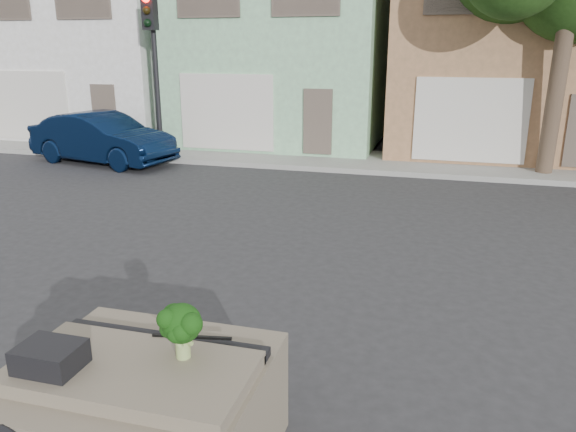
% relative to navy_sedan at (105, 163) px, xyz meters
% --- Properties ---
extents(ground_plane, '(120.00, 120.00, 0.00)m').
position_rel_navy_sedan_xyz_m(ground_plane, '(7.87, -8.46, 0.00)').
color(ground_plane, '#303033').
rests_on(ground_plane, ground).
extents(sidewalk, '(40.00, 3.00, 0.15)m').
position_rel_navy_sedan_xyz_m(sidewalk, '(7.87, 2.04, 0.07)').
color(sidewalk, gray).
rests_on(sidewalk, ground).
extents(townhouse_white, '(7.20, 8.20, 7.55)m').
position_rel_navy_sedan_xyz_m(townhouse_white, '(-3.13, 6.04, 3.77)').
color(townhouse_white, white).
rests_on(townhouse_white, ground).
extents(townhouse_mint, '(7.20, 8.20, 7.55)m').
position_rel_navy_sedan_xyz_m(townhouse_mint, '(4.37, 6.04, 3.77)').
color(townhouse_mint, '#90C89A').
rests_on(townhouse_mint, ground).
extents(townhouse_tan, '(7.20, 8.20, 7.55)m').
position_rel_navy_sedan_xyz_m(townhouse_tan, '(11.87, 6.04, 3.77)').
color(townhouse_tan, '#A1744E').
rests_on(townhouse_tan, ground).
extents(navy_sedan, '(4.96, 2.60, 1.55)m').
position_rel_navy_sedan_xyz_m(navy_sedan, '(0.00, 0.00, 0.00)').
color(navy_sedan, '#071633').
rests_on(navy_sedan, ground).
extents(traffic_signal, '(0.40, 0.40, 5.10)m').
position_rel_navy_sedan_xyz_m(traffic_signal, '(1.37, 1.04, 2.55)').
color(traffic_signal, black).
rests_on(traffic_signal, ground).
extents(tree_near, '(4.40, 4.00, 8.50)m').
position_rel_navy_sedan_xyz_m(tree_near, '(12.87, 1.34, 4.25)').
color(tree_near, '#1F4113').
rests_on(tree_near, ground).
extents(car_dashboard, '(2.00, 1.80, 1.12)m').
position_rel_navy_sedan_xyz_m(car_dashboard, '(7.87, -11.46, 0.56)').
color(car_dashboard, '#726755').
rests_on(car_dashboard, ground).
extents(instrument_hump, '(0.48, 0.38, 0.20)m').
position_rel_navy_sedan_xyz_m(instrument_hump, '(7.29, -11.81, 1.22)').
color(instrument_hump, black).
rests_on(instrument_hump, car_dashboard).
extents(wiper_arm, '(0.69, 0.15, 0.02)m').
position_rel_navy_sedan_xyz_m(wiper_arm, '(8.15, -11.08, 1.13)').
color(wiper_arm, black).
rests_on(wiper_arm, car_dashboard).
extents(broccoli, '(0.55, 0.55, 0.48)m').
position_rel_navy_sedan_xyz_m(broccoli, '(8.22, -11.38, 1.36)').
color(broccoli, black).
rests_on(broccoli, car_dashboard).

